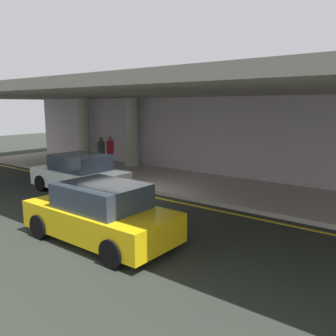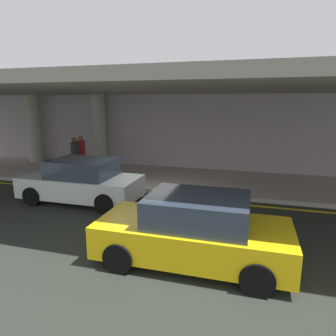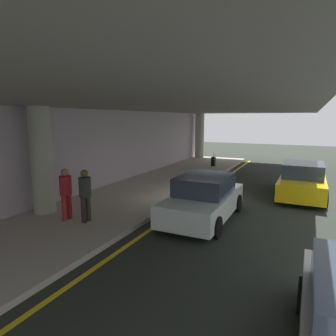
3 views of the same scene
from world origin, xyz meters
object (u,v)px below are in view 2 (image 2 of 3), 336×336
(support_column_left_mid, at_px, (99,131))
(person_waiting_for_ride, at_px, (75,153))
(car_white_no2, at_px, (82,181))
(support_column_far_left, at_px, (34,129))
(car_yellow_taxi, at_px, (194,231))
(traveler_with_luggage, at_px, (81,151))

(support_column_left_mid, height_order, person_waiting_for_ride, support_column_left_mid)
(car_white_no2, bearing_deg, support_column_far_left, 138.87)
(car_white_no2, relative_size, car_yellow_taxi, 1.00)
(support_column_left_mid, bearing_deg, person_waiting_for_ride, -94.86)
(support_column_left_mid, bearing_deg, support_column_far_left, 180.00)
(car_yellow_taxi, height_order, person_waiting_for_ride, person_waiting_for_ride)
(car_white_no2, bearing_deg, car_yellow_taxi, -33.74)
(support_column_left_mid, distance_m, car_white_no2, 5.68)
(car_white_no2, distance_m, traveler_with_luggage, 4.52)
(support_column_far_left, height_order, car_white_no2, support_column_far_left)
(car_yellow_taxi, bearing_deg, person_waiting_for_ride, 141.66)
(traveler_with_luggage, bearing_deg, car_white_no2, 102.07)
(traveler_with_luggage, xyz_separation_m, person_waiting_for_ride, (0.10, -0.70, 0.00))
(car_white_no2, relative_size, person_waiting_for_ride, 2.44)
(support_column_left_mid, bearing_deg, traveler_with_luggage, -101.82)
(car_white_no2, bearing_deg, person_waiting_for_ride, 124.88)
(person_waiting_for_ride, bearing_deg, car_yellow_taxi, -129.05)
(support_column_left_mid, relative_size, car_yellow_taxi, 0.89)
(traveler_with_luggage, relative_size, person_waiting_for_ride, 1.00)
(car_yellow_taxi, xyz_separation_m, person_waiting_for_ride, (-6.83, 6.06, 0.40))
(support_column_far_left, relative_size, car_yellow_taxi, 0.89)
(car_yellow_taxi, relative_size, person_waiting_for_ride, 2.44)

